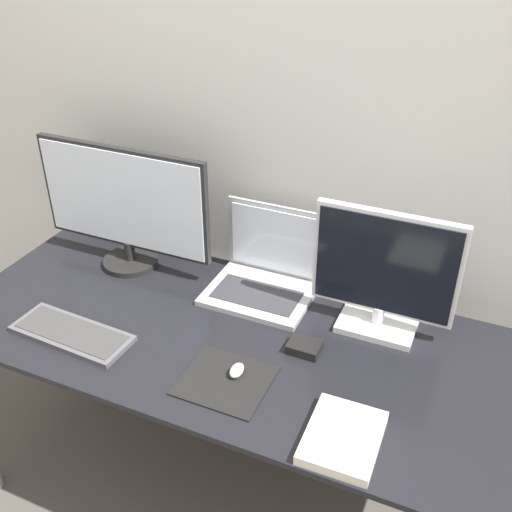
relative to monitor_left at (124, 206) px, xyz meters
The scene contains 10 objects.
wall_back 0.64m from the monitor_left, 22.44° to the left, with size 7.00×0.05×2.50m.
desk 0.65m from the monitor_left, 21.96° to the right, with size 1.83×0.74×0.75m.
monitor_left is the anchor object (origin of this frame).
monitor_right 0.88m from the monitor_left, ahead, with size 0.42×0.16×0.39m.
laptop 0.52m from the monitor_left, ahead, with size 0.34×0.27×0.27m.
keyboard 0.47m from the monitor_left, 80.81° to the right, with size 0.38×0.16×0.02m.
mousepad 0.73m from the monitor_left, 35.09° to the right, with size 0.24×0.21×0.00m.
mouse 0.72m from the monitor_left, 31.97° to the right, with size 0.04×0.06×0.03m.
book 1.05m from the monitor_left, 27.10° to the right, with size 0.18×0.22×0.03m.
power_brick 0.77m from the monitor_left, 15.17° to the right, with size 0.09×0.07×0.03m.
Camera 1 is at (0.59, -0.87, 1.88)m, focal length 42.00 mm.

